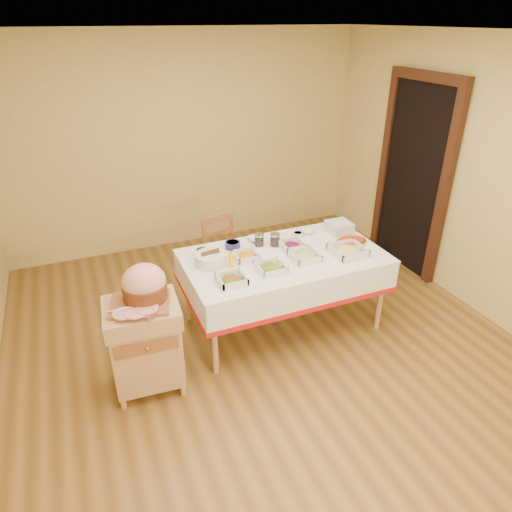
{
  "coord_description": "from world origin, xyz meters",
  "views": [
    {
      "loc": [
        -1.36,
        -3.0,
        2.7
      ],
      "look_at": [
        -0.02,
        0.2,
        0.87
      ],
      "focal_mm": 32.0,
      "sensor_mm": 36.0,
      "label": 1
    }
  ],
  "objects_px": {
    "dining_chair": "(226,257)",
    "preserve_jar_left": "(259,240)",
    "butcher_cart": "(145,342)",
    "dining_table": "(283,271)",
    "preserve_jar_right": "(275,240)",
    "mustard_bottle": "(231,260)",
    "ham_on_board": "(144,287)",
    "plate_stack": "(339,227)",
    "bread_basket": "(211,259)",
    "brass_platter": "(351,242)"
  },
  "relations": [
    {
      "from": "dining_chair",
      "to": "preserve_jar_left",
      "type": "bearing_deg",
      "value": -66.58
    },
    {
      "from": "butcher_cart",
      "to": "dining_table",
      "type": "bearing_deg",
      "value": 14.69
    },
    {
      "from": "preserve_jar_right",
      "to": "mustard_bottle",
      "type": "relative_size",
      "value": 0.75
    },
    {
      "from": "preserve_jar_right",
      "to": "ham_on_board",
      "type": "bearing_deg",
      "value": -157.97
    },
    {
      "from": "preserve_jar_left",
      "to": "preserve_jar_right",
      "type": "height_order",
      "value": "preserve_jar_right"
    },
    {
      "from": "butcher_cart",
      "to": "ham_on_board",
      "type": "height_order",
      "value": "ham_on_board"
    },
    {
      "from": "ham_on_board",
      "to": "preserve_jar_left",
      "type": "xyz_separation_m",
      "value": [
        1.18,
        0.59,
        -0.11
      ]
    },
    {
      "from": "preserve_jar_left",
      "to": "plate_stack",
      "type": "relative_size",
      "value": 0.52
    },
    {
      "from": "mustard_bottle",
      "to": "dining_table",
      "type": "bearing_deg",
      "value": 3.0
    },
    {
      "from": "ham_on_board",
      "to": "preserve_jar_right",
      "type": "xyz_separation_m",
      "value": [
        1.32,
        0.54,
        -0.1
      ]
    },
    {
      "from": "dining_table",
      "to": "bread_basket",
      "type": "height_order",
      "value": "bread_basket"
    },
    {
      "from": "dining_table",
      "to": "preserve_jar_left",
      "type": "distance_m",
      "value": 0.37
    },
    {
      "from": "butcher_cart",
      "to": "preserve_jar_left",
      "type": "relative_size",
      "value": 6.8
    },
    {
      "from": "preserve_jar_right",
      "to": "brass_platter",
      "type": "relative_size",
      "value": 0.39
    },
    {
      "from": "butcher_cart",
      "to": "preserve_jar_right",
      "type": "distance_m",
      "value": 1.53
    },
    {
      "from": "bread_basket",
      "to": "brass_platter",
      "type": "xyz_separation_m",
      "value": [
        1.37,
        -0.13,
        -0.03
      ]
    },
    {
      "from": "dining_chair",
      "to": "plate_stack",
      "type": "bearing_deg",
      "value": -24.28
    },
    {
      "from": "butcher_cart",
      "to": "ham_on_board",
      "type": "xyz_separation_m",
      "value": [
        0.05,
        0.04,
        0.47
      ]
    },
    {
      "from": "ham_on_board",
      "to": "mustard_bottle",
      "type": "xyz_separation_m",
      "value": [
        0.79,
        0.29,
        -0.09
      ]
    },
    {
      "from": "preserve_jar_left",
      "to": "preserve_jar_right",
      "type": "bearing_deg",
      "value": -23.37
    },
    {
      "from": "dining_table",
      "to": "ham_on_board",
      "type": "xyz_separation_m",
      "value": [
        -1.31,
        -0.32,
        0.32
      ]
    },
    {
      "from": "butcher_cart",
      "to": "plate_stack",
      "type": "height_order",
      "value": "plate_stack"
    },
    {
      "from": "butcher_cart",
      "to": "ham_on_board",
      "type": "relative_size",
      "value": 1.7
    },
    {
      "from": "dining_table",
      "to": "preserve_jar_right",
      "type": "height_order",
      "value": "preserve_jar_right"
    },
    {
      "from": "ham_on_board",
      "to": "bread_basket",
      "type": "xyz_separation_m",
      "value": [
        0.65,
        0.42,
        -0.11
      ]
    },
    {
      "from": "mustard_bottle",
      "to": "brass_platter",
      "type": "xyz_separation_m",
      "value": [
        1.22,
        0.0,
        -0.05
      ]
    },
    {
      "from": "butcher_cart",
      "to": "mustard_bottle",
      "type": "xyz_separation_m",
      "value": [
        0.84,
        0.33,
        0.38
      ]
    },
    {
      "from": "dining_table",
      "to": "ham_on_board",
      "type": "height_order",
      "value": "ham_on_board"
    },
    {
      "from": "bread_basket",
      "to": "brass_platter",
      "type": "height_order",
      "value": "bread_basket"
    },
    {
      "from": "dining_chair",
      "to": "ham_on_board",
      "type": "distance_m",
      "value": 1.51
    },
    {
      "from": "dining_table",
      "to": "brass_platter",
      "type": "relative_size",
      "value": 5.87
    },
    {
      "from": "bread_basket",
      "to": "plate_stack",
      "type": "distance_m",
      "value": 1.4
    },
    {
      "from": "dining_table",
      "to": "butcher_cart",
      "type": "xyz_separation_m",
      "value": [
        -1.36,
        -0.36,
        -0.15
      ]
    },
    {
      "from": "dining_chair",
      "to": "plate_stack",
      "type": "height_order",
      "value": "dining_chair"
    },
    {
      "from": "plate_stack",
      "to": "brass_platter",
      "type": "relative_size",
      "value": 0.72
    },
    {
      "from": "dining_chair",
      "to": "ham_on_board",
      "type": "bearing_deg",
      "value": -133.79
    },
    {
      "from": "mustard_bottle",
      "to": "plate_stack",
      "type": "distance_m",
      "value": 1.28
    },
    {
      "from": "dining_chair",
      "to": "mustard_bottle",
      "type": "distance_m",
      "value": 0.86
    },
    {
      "from": "mustard_bottle",
      "to": "ham_on_board",
      "type": "bearing_deg",
      "value": -159.77
    },
    {
      "from": "butcher_cart",
      "to": "dining_chair",
      "type": "height_order",
      "value": "dining_chair"
    },
    {
      "from": "dining_chair",
      "to": "mustard_bottle",
      "type": "height_order",
      "value": "mustard_bottle"
    },
    {
      "from": "plate_stack",
      "to": "dining_table",
      "type": "bearing_deg",
      "value": -161.63
    },
    {
      "from": "dining_chair",
      "to": "preserve_jar_right",
      "type": "height_order",
      "value": "dining_chair"
    },
    {
      "from": "dining_table",
      "to": "preserve_jar_right",
      "type": "xyz_separation_m",
      "value": [
        0.01,
        0.22,
        0.22
      ]
    },
    {
      "from": "preserve_jar_right",
      "to": "bread_basket",
      "type": "bearing_deg",
      "value": -170.2
    },
    {
      "from": "bread_basket",
      "to": "butcher_cart",
      "type": "bearing_deg",
      "value": -146.78
    },
    {
      "from": "dining_table",
      "to": "ham_on_board",
      "type": "bearing_deg",
      "value": -166.32
    },
    {
      "from": "dining_table",
      "to": "preserve_jar_left",
      "type": "xyz_separation_m",
      "value": [
        -0.13,
        0.27,
        0.21
      ]
    },
    {
      "from": "preserve_jar_left",
      "to": "mustard_bottle",
      "type": "height_order",
      "value": "mustard_bottle"
    },
    {
      "from": "dining_chair",
      "to": "bread_basket",
      "type": "bearing_deg",
      "value": -119.17
    }
  ]
}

